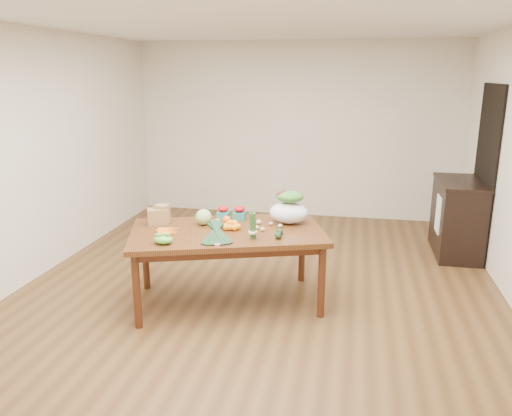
% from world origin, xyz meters
% --- Properties ---
extents(floor, '(6.00, 6.00, 0.00)m').
position_xyz_m(floor, '(0.00, 0.00, 0.00)').
color(floor, brown).
rests_on(floor, ground).
extents(ceiling, '(5.00, 6.00, 0.02)m').
position_xyz_m(ceiling, '(0.00, 0.00, 2.70)').
color(ceiling, white).
rests_on(ceiling, room_walls).
extents(room_walls, '(5.02, 6.02, 2.70)m').
position_xyz_m(room_walls, '(0.00, 0.00, 1.35)').
color(room_walls, silver).
rests_on(room_walls, floor).
extents(dining_table, '(2.06, 1.55, 0.75)m').
position_xyz_m(dining_table, '(-0.24, -0.33, 0.38)').
color(dining_table, '#573414').
rests_on(dining_table, floor).
extents(doorway_dark, '(0.02, 1.00, 2.10)m').
position_xyz_m(doorway_dark, '(2.48, 1.60, 1.05)').
color(doorway_dark, black).
rests_on(doorway_dark, floor).
extents(cabinet, '(0.52, 1.02, 0.94)m').
position_xyz_m(cabinet, '(2.22, 1.58, 0.47)').
color(cabinet, black).
rests_on(cabinet, floor).
extents(dish_towel, '(0.02, 0.28, 0.45)m').
position_xyz_m(dish_towel, '(1.96, 1.40, 0.55)').
color(dish_towel, white).
rests_on(dish_towel, cabinet).
extents(paper_bag, '(0.32, 0.30, 0.19)m').
position_xyz_m(paper_bag, '(-0.98, -0.27, 0.84)').
color(paper_bag, brown).
rests_on(paper_bag, dining_table).
extents(cabbage, '(0.16, 0.16, 0.16)m').
position_xyz_m(cabbage, '(-0.52, -0.21, 0.83)').
color(cabbage, '#9DBC6C').
rests_on(cabbage, dining_table).
extents(strawberry_basket_a, '(0.15, 0.15, 0.11)m').
position_xyz_m(strawberry_basket_a, '(-0.38, 0.04, 0.80)').
color(strawberry_basket_a, red).
rests_on(strawberry_basket_a, dining_table).
extents(strawberry_basket_b, '(0.16, 0.16, 0.11)m').
position_xyz_m(strawberry_basket_b, '(-0.21, 0.05, 0.81)').
color(strawberry_basket_b, red).
rests_on(strawberry_basket_b, dining_table).
extents(orange_a, '(0.09, 0.09, 0.09)m').
position_xyz_m(orange_a, '(-0.37, -0.27, 0.79)').
color(orange_a, orange).
rests_on(orange_a, dining_table).
extents(orange_b, '(0.08, 0.08, 0.08)m').
position_xyz_m(orange_b, '(-0.30, -0.14, 0.79)').
color(orange_b, '#E25D0D').
rests_on(orange_b, dining_table).
extents(orange_c, '(0.09, 0.09, 0.09)m').
position_xyz_m(orange_c, '(-0.19, -0.27, 0.79)').
color(orange_c, orange).
rests_on(orange_c, dining_table).
extents(mandarin_cluster, '(0.23, 0.23, 0.10)m').
position_xyz_m(mandarin_cluster, '(-0.22, -0.30, 0.80)').
color(mandarin_cluster, orange).
rests_on(mandarin_cluster, dining_table).
extents(carrots, '(0.28, 0.27, 0.03)m').
position_xyz_m(carrots, '(-0.78, -0.50, 0.76)').
color(carrots, orange).
rests_on(carrots, dining_table).
extents(snap_pea_bag, '(0.18, 0.13, 0.08)m').
position_xyz_m(snap_pea_bag, '(-0.70, -0.84, 0.79)').
color(snap_pea_bag, '#5CA939').
rests_on(snap_pea_bag, dining_table).
extents(kale_bunch, '(0.43, 0.48, 0.16)m').
position_xyz_m(kale_bunch, '(-0.24, -0.70, 0.83)').
color(kale_bunch, black).
rests_on(kale_bunch, dining_table).
extents(asparagus_bundle, '(0.11, 0.14, 0.26)m').
position_xyz_m(asparagus_bundle, '(0.05, -0.54, 0.88)').
color(asparagus_bundle, '#4A7C39').
rests_on(asparagus_bundle, dining_table).
extents(potato_a, '(0.05, 0.04, 0.04)m').
position_xyz_m(potato_a, '(0.03, -0.26, 0.77)').
color(potato_a, tan).
rests_on(potato_a, dining_table).
extents(potato_b, '(0.05, 0.04, 0.04)m').
position_xyz_m(potato_b, '(0.10, -0.30, 0.77)').
color(potato_b, tan).
rests_on(potato_b, dining_table).
extents(potato_c, '(0.05, 0.04, 0.04)m').
position_xyz_m(potato_c, '(0.14, -0.10, 0.77)').
color(potato_c, tan).
rests_on(potato_c, dining_table).
extents(potato_d, '(0.06, 0.05, 0.05)m').
position_xyz_m(potato_d, '(0.02, -0.09, 0.77)').
color(potato_d, tan).
rests_on(potato_d, dining_table).
extents(potato_e, '(0.05, 0.04, 0.04)m').
position_xyz_m(potato_e, '(0.25, -0.16, 0.77)').
color(potato_e, tan).
rests_on(potato_e, dining_table).
extents(avocado_a, '(0.09, 0.11, 0.06)m').
position_xyz_m(avocado_a, '(0.27, -0.49, 0.78)').
color(avocado_a, black).
rests_on(avocado_a, dining_table).
extents(avocado_b, '(0.09, 0.11, 0.06)m').
position_xyz_m(avocado_b, '(0.28, -0.38, 0.78)').
color(avocado_b, black).
rests_on(avocado_b, dining_table).
extents(salad_bag, '(0.46, 0.40, 0.30)m').
position_xyz_m(salad_bag, '(0.30, 0.02, 0.90)').
color(salad_bag, white).
rests_on(salad_bag, dining_table).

